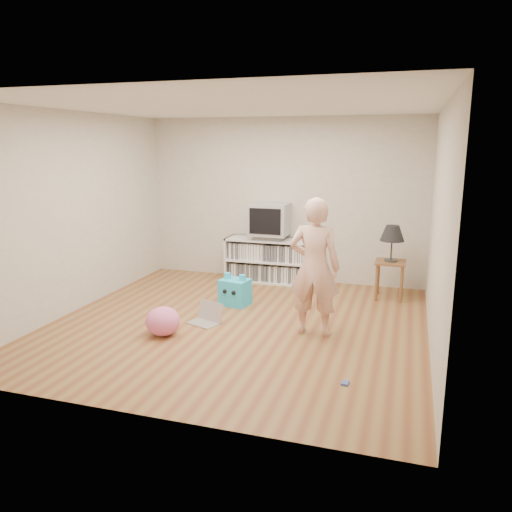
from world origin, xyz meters
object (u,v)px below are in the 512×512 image
object	(u,v)px
crt_tv	(270,219)
plush_pink	(163,321)
laptop	(207,317)
dvd_deck	(269,237)
table_lamp	(392,234)
person	(314,267)
media_unit	(270,260)
side_table	(390,270)
plush_blue	(235,292)

from	to	relation	value
crt_tv	plush_pink	bearing A→B (deg)	-101.71
crt_tv	laptop	xyz separation A→B (m)	(-0.22, -2.08, -0.95)
dvd_deck	table_lamp	bearing A→B (deg)	-11.03
dvd_deck	person	bearing A→B (deg)	-61.60
crt_tv	table_lamp	xyz separation A→B (m)	(1.90, -0.37, -0.08)
media_unit	laptop	bearing A→B (deg)	-95.96
dvd_deck	side_table	distance (m)	1.96
laptop	plush_pink	xyz separation A→B (m)	(-0.32, -0.54, 0.10)
media_unit	laptop	distance (m)	2.13
crt_tv	plush_blue	distance (m)	1.55
crt_tv	laptop	distance (m)	2.30
dvd_deck	plush_pink	world-z (taller)	dvd_deck
side_table	laptop	distance (m)	2.75
side_table	crt_tv	bearing A→B (deg)	169.07
media_unit	plush_blue	distance (m)	1.33
crt_tv	plush_pink	world-z (taller)	crt_tv
side_table	plush_blue	xyz separation A→B (m)	(-2.02, -0.93, -0.23)
dvd_deck	plush_pink	bearing A→B (deg)	-101.70
person	plush_pink	distance (m)	1.86
crt_tv	plush_blue	xyz separation A→B (m)	(-0.13, -1.30, -0.83)
side_table	plush_pink	xyz separation A→B (m)	(-2.44, -2.25, -0.25)
person	media_unit	bearing A→B (deg)	-62.77
media_unit	side_table	distance (m)	1.94
table_lamp	person	world-z (taller)	person
plush_pink	person	bearing A→B (deg)	18.77
crt_tv	person	distance (m)	2.35
crt_tv	plush_pink	xyz separation A→B (m)	(-0.54, -2.62, -0.85)
crt_tv	side_table	world-z (taller)	crt_tv
crt_tv	plush_blue	size ratio (longest dim) A/B	1.37
plush_blue	plush_pink	size ratio (longest dim) A/B	1.10
plush_blue	plush_pink	xyz separation A→B (m)	(-0.42, -1.32, -0.02)
media_unit	person	xyz separation A→B (m)	(1.11, -2.08, 0.45)
side_table	plush_blue	world-z (taller)	side_table
side_table	plush_blue	size ratio (longest dim) A/B	1.25
crt_tv	side_table	xyz separation A→B (m)	(1.90, -0.37, -0.60)
media_unit	side_table	size ratio (longest dim) A/B	2.55
dvd_deck	crt_tv	size ratio (longest dim) A/B	0.75
laptop	crt_tv	bearing A→B (deg)	103.76
dvd_deck	laptop	world-z (taller)	dvd_deck
side_table	laptop	world-z (taller)	side_table
media_unit	side_table	xyz separation A→B (m)	(1.90, -0.39, 0.07)
table_lamp	plush_blue	world-z (taller)	table_lamp
crt_tv	dvd_deck	bearing A→B (deg)	90.00
dvd_deck	plush_blue	xyz separation A→B (m)	(-0.13, -1.30, -0.55)
plush_pink	media_unit	bearing A→B (deg)	78.37
table_lamp	plush_pink	distance (m)	3.41
person	table_lamp	bearing A→B (deg)	-115.89
person	plush_pink	xyz separation A→B (m)	(-1.66, -0.56, -0.63)
plush_blue	plush_pink	world-z (taller)	plush_blue
dvd_deck	plush_blue	world-z (taller)	dvd_deck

